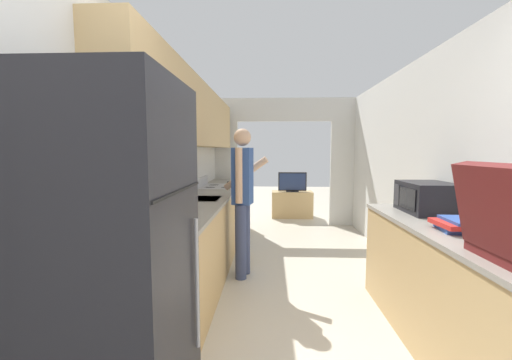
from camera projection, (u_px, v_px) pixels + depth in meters
name	position (u px, v px, depth m)	size (l,w,h in m)	color
wall_left	(175.00, 143.00, 3.43)	(0.38, 7.75, 2.50)	silver
wall_right	(453.00, 176.00, 2.85)	(0.06, 7.75, 2.50)	silver
wall_far_with_doorway	(284.00, 152.00, 6.19)	(3.14, 0.06, 2.50)	silver
counter_left	(204.00, 234.00, 3.84)	(0.62, 4.33, 0.92)	tan
counter_right	(458.00, 295.00, 2.21)	(0.62, 2.27, 0.92)	tan
refrigerator	(109.00, 273.00, 1.48)	(0.72, 0.72, 1.81)	black
range_oven	(220.00, 215.00, 4.97)	(0.66, 0.78, 1.06)	#B7B7BC
person	(243.00, 198.00, 3.64)	(0.56, 0.42, 1.73)	#384266
microwave	(427.00, 197.00, 2.82)	(0.40, 0.53, 0.27)	black
book_stack	(456.00, 225.00, 2.18)	(0.24, 0.30, 0.09)	#2D4C99
tv_cabinet	(292.00, 204.00, 6.98)	(0.90, 0.42, 0.58)	tan
television	(292.00, 182.00, 6.89)	(0.62, 0.16, 0.43)	black
knife	(229.00, 182.00, 5.46)	(0.10, 0.31, 0.02)	#B7B7BC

